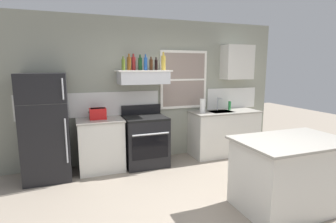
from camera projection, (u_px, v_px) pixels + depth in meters
name	position (u px, v px, depth m)	size (l,w,h in m)	color
ground_plane	(205.00, 213.00, 3.26)	(16.00, 16.00, 0.00)	gray
back_wall	(154.00, 90.00, 5.10)	(5.40, 0.11, 2.70)	gray
refrigerator	(46.00, 127.00, 4.17)	(0.70, 0.72, 1.71)	black
counter_left_of_stove	(101.00, 145.00, 4.58)	(0.79, 0.63, 0.91)	silver
toaster	(98.00, 113.00, 4.52)	(0.30, 0.20, 0.19)	red
stove_range	(145.00, 140.00, 4.82)	(0.76, 0.69, 1.09)	black
range_hood_shelf	(143.00, 77.00, 4.72)	(0.96, 0.52, 0.24)	silver
bottle_olive_oil_square	(123.00, 64.00, 4.51)	(0.06, 0.06, 0.24)	#4C601E
bottle_amber_wine	(129.00, 63.00, 4.61)	(0.07, 0.07, 0.29)	brown
bottle_red_label_wine	(134.00, 63.00, 4.67)	(0.07, 0.07, 0.29)	maroon
bottle_dark_green_wine	(140.00, 64.00, 4.69)	(0.07, 0.07, 0.28)	#143819
bottle_blue_liqueur	(146.00, 64.00, 4.67)	(0.07, 0.07, 0.28)	#1E478C
bottle_brown_stout	(151.00, 65.00, 4.70)	(0.06, 0.06, 0.24)	#381E0F
bottle_balsamic_dark	(156.00, 65.00, 4.81)	(0.06, 0.06, 0.24)	black
bottle_champagne_gold_foil	(163.00, 63.00, 4.75)	(0.08, 0.08, 0.32)	#B29333
counter_right_with_sink	(224.00, 132.00, 5.44)	(1.43, 0.63, 0.91)	silver
sink_faucet	(218.00, 102.00, 5.39)	(0.03, 0.17, 0.28)	silver
paper_towel_roll	(203.00, 106.00, 5.16)	(0.11, 0.11, 0.27)	white
dish_soap_bottle	(230.00, 106.00, 5.50)	(0.06, 0.06, 0.18)	#268C3F
kitchen_island	(290.00, 174.00, 3.33)	(1.40, 0.90, 0.91)	silver
upper_cabinet_right	(237.00, 62.00, 5.44)	(0.64, 0.32, 0.70)	silver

